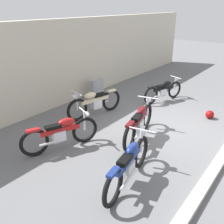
{
  "coord_description": "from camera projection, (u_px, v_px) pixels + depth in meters",
  "views": [
    {
      "loc": [
        -6.66,
        -2.78,
        3.53
      ],
      "look_at": [
        -1.15,
        1.41,
        0.55
      ],
      "focal_mm": 40.39,
      "sensor_mm": 36.0,
      "label": 1
    }
  ],
  "objects": [
    {
      "name": "motorcycle_maroon",
      "position": [
        139.0,
        122.0,
        7.03
      ],
      "size": [
        2.21,
        0.76,
        1.01
      ],
      "rotation": [
        0.0,
        0.0,
        0.22
      ],
      "color": "black",
      "rests_on": "ground_plane"
    },
    {
      "name": "motorcycle_black",
      "position": [
        164.0,
        91.0,
        9.83
      ],
      "size": [
        1.87,
        0.82,
        0.87
      ],
      "rotation": [
        0.0,
        0.0,
        -0.33
      ],
      "color": "black",
      "rests_on": "ground_plane"
    },
    {
      "name": "motorcycle_red",
      "position": [
        61.0,
        133.0,
        6.52
      ],
      "size": [
        1.98,
        0.98,
        0.95
      ],
      "rotation": [
        0.0,
        0.0,
        -0.39
      ],
      "color": "black",
      "rests_on": "ground_plane"
    },
    {
      "name": "helmet",
      "position": [
        210.0,
        115.0,
        8.39
      ],
      "size": [
        0.28,
        0.28,
        0.28
      ],
      "primitive_type": "sphere",
      "color": "maroon",
      "rests_on": "ground_plane"
    },
    {
      "name": "motorcycle_cream",
      "position": [
        95.0,
        103.0,
        8.49
      ],
      "size": [
        2.15,
        0.76,
        0.98
      ],
      "rotation": [
        0.0,
        0.0,
        2.91
      ],
      "color": "black",
      "rests_on": "ground_plane"
    },
    {
      "name": "motorcycle_blue",
      "position": [
        129.0,
        164.0,
        5.23
      ],
      "size": [
        2.15,
        0.68,
        0.97
      ],
      "rotation": [
        0.0,
        0.0,
        0.17
      ],
      "color": "black",
      "rests_on": "ground_plane"
    },
    {
      "name": "stone_marker",
      "position": [
        97.0,
        89.0,
        10.15
      ],
      "size": [
        0.58,
        0.21,
        0.78
      ],
      "primitive_type": "cube",
      "rotation": [
        0.0,
        0.0,
        -0.03
      ],
      "color": "#9E9EA3",
      "rests_on": "ground_plane"
    },
    {
      "name": "building_wall",
      "position": [
        70.0,
        61.0,
        9.59
      ],
      "size": [
        18.0,
        0.3,
        3.07
      ],
      "primitive_type": "cube",
      "color": "beige",
      "rests_on": "ground_plane"
    },
    {
      "name": "ground_plane",
      "position": [
        170.0,
        128.0,
        7.81
      ],
      "size": [
        40.0,
        40.0,
        0.0
      ],
      "primitive_type": "plane",
      "color": "slate"
    }
  ]
}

